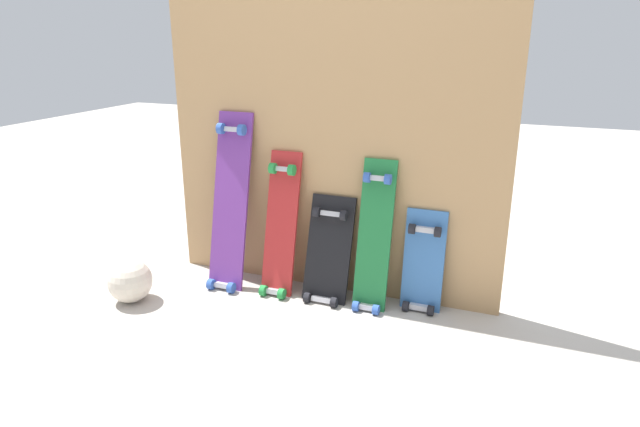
% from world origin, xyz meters
% --- Properties ---
extents(ground_plane, '(12.00, 12.00, 0.00)m').
position_xyz_m(ground_plane, '(0.00, 0.00, 0.00)').
color(ground_plane, '#B2AAA0').
extents(plywood_wall_panel, '(1.72, 0.04, 1.63)m').
position_xyz_m(plywood_wall_panel, '(0.00, 0.07, 0.81)').
color(plywood_wall_panel, tan).
rests_on(plywood_wall_panel, ground).
extents(skateboard_purple, '(0.19, 0.28, 0.96)m').
position_xyz_m(skateboard_purple, '(-0.50, -0.07, 0.41)').
color(skateboard_purple, '#6B338C').
rests_on(skateboard_purple, ground).
extents(skateboard_red, '(0.17, 0.24, 0.78)m').
position_xyz_m(skateboard_red, '(-0.22, -0.06, 0.32)').
color(skateboard_red, '#B22626').
rests_on(skateboard_red, ground).
extents(skateboard_black, '(0.23, 0.23, 0.58)m').
position_xyz_m(skateboard_black, '(0.03, -0.05, 0.22)').
color(skateboard_black, black).
rests_on(skateboard_black, ground).
extents(skateboard_green, '(0.16, 0.22, 0.78)m').
position_xyz_m(skateboard_green, '(0.27, -0.05, 0.32)').
color(skateboard_green, '#1E7238').
rests_on(skateboard_green, ground).
extents(skateboard_blue, '(0.19, 0.13, 0.56)m').
position_xyz_m(skateboard_blue, '(0.50, -0.00, 0.21)').
color(skateboard_blue, '#386BAD').
rests_on(skateboard_blue, ground).
extents(rubber_ball, '(0.22, 0.22, 0.22)m').
position_xyz_m(rubber_ball, '(-0.85, -0.46, 0.11)').
color(rubber_ball, beige).
rests_on(rubber_ball, ground).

